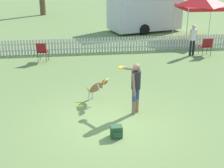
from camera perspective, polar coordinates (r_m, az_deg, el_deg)
The scene contains 13 objects.
ground_plane at distance 9.17m, azimuth -0.22°, elevation -7.08°, with size 240.00×240.00×0.00m, color olive.
handler_person at distance 9.38m, azimuth 4.27°, elevation 0.24°, with size 0.64×1.04×1.61m.
leaping_dog at distance 10.32m, azimuth -2.73°, elevation -0.56°, with size 0.83×0.79×0.91m.
frisbee_near_handler at distance 11.47m, azimuth 4.28°, elevation -1.05°, with size 0.22×0.22×0.02m.
frisbee_near_dog at distance 8.80m, azimuth 0.84°, elevation -8.30°, with size 0.22×0.22×0.02m.
frisbee_midfield at distance 10.21m, azimuth -5.84°, elevation -4.04°, with size 0.22×0.22×0.02m.
backpack_on_grass at distance 8.40m, azimuth 0.81°, elevation -8.70°, with size 0.31×0.27×0.32m.
picket_fence at distance 16.25m, azimuth -3.67°, elevation 7.09°, with size 19.65×0.04×0.77m.
folding_chair_blue_left at distance 16.26m, azimuth 16.85°, elevation 6.81°, with size 0.52×0.54×0.91m.
folding_chair_center at distance 14.94m, azimuth -12.68°, elevation 6.03°, with size 0.55×0.57×0.92m.
canopy_tent_main at distance 19.70m, azimuth 16.05°, elevation 14.25°, with size 2.48×2.48×2.63m.
spectator_standing at distance 16.05m, azimuth 14.59°, elevation 8.26°, with size 0.40×0.27×1.55m.
equipment_trailer at distance 21.61m, azimuth 5.95°, elevation 12.92°, with size 5.53×3.42×2.37m.
Camera 1 is at (-1.01, -8.01, 4.36)m, focal length 50.00 mm.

